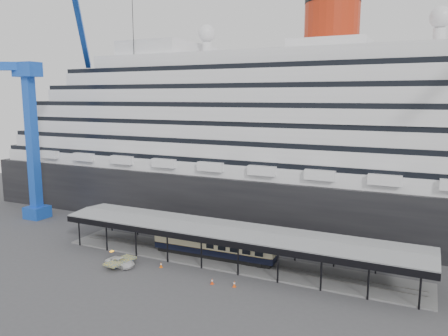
{
  "coord_description": "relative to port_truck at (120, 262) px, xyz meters",
  "views": [
    {
      "loc": [
        25.81,
        -52.0,
        24.6
      ],
      "look_at": [
        -2.63,
        8.0,
        13.71
      ],
      "focal_mm": 35.0,
      "sensor_mm": 36.0,
      "label": 1
    }
  ],
  "objects": [
    {
      "name": "platform_canopy",
      "position": [
        13.97,
        8.59,
        1.72
      ],
      "size": [
        56.0,
        9.18,
        5.3
      ],
      "color": "slate",
      "rests_on": "ground"
    },
    {
      "name": "ground",
      "position": [
        13.97,
        3.59,
        -0.64
      ],
      "size": [
        200.0,
        200.0,
        0.0
      ],
      "primitive_type": "plane",
      "color": "#3E3E40",
      "rests_on": "ground"
    },
    {
      "name": "pullman_carriage",
      "position": [
        11.02,
        8.59,
        1.73
      ],
      "size": [
        19.67,
        3.05,
        19.26
      ],
      "rotation": [
        0.0,
        0.0,
        0.03
      ],
      "color": "black",
      "rests_on": "ground"
    },
    {
      "name": "traffic_cone_left",
      "position": [
        5.62,
        2.2,
        -0.23
      ],
      "size": [
        0.44,
        0.44,
        0.82
      ],
      "rotation": [
        0.0,
        0.0,
        -0.05
      ],
      "color": "#E75E0C",
      "rests_on": "ground"
    },
    {
      "name": "port_truck",
      "position": [
        0.0,
        0.0,
        0.0
      ],
      "size": [
        4.84,
        2.68,
        1.28
      ],
      "primitive_type": "imported",
      "rotation": [
        0.0,
        0.0,
        1.45
      ],
      "color": "silver",
      "rests_on": "ground"
    },
    {
      "name": "crane_blue",
      "position": [
        -31.14,
        14.21,
        19.32
      ],
      "size": [
        22.63,
        19.19,
        47.6
      ],
      "color": "blue",
      "rests_on": "ground"
    },
    {
      "name": "traffic_cone_mid",
      "position": [
        14.94,
        0.3,
        -0.24
      ],
      "size": [
        0.49,
        0.49,
        0.82
      ],
      "rotation": [
        0.0,
        0.0,
        -0.18
      ],
      "color": "#E43C0C",
      "rests_on": "ground"
    },
    {
      "name": "cruise_ship",
      "position": [
        14.02,
        35.59,
        17.71
      ],
      "size": [
        130.0,
        30.0,
        43.9
      ],
      "color": "black",
      "rests_on": "ground"
    },
    {
      "name": "traffic_cone_right",
      "position": [
        17.96,
        0.76,
        -0.22
      ],
      "size": [
        0.47,
        0.47,
        0.85
      ],
      "rotation": [
        0.0,
        0.0,
        0.08
      ],
      "color": "#E94D0C",
      "rests_on": "ground"
    }
  ]
}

